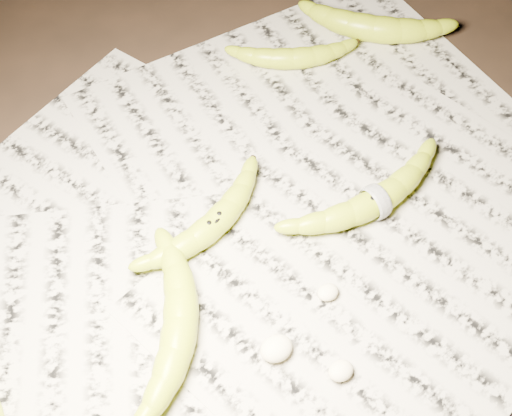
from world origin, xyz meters
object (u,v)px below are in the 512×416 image
banana_center (213,223)px  banana_taped (376,200)px  banana_upper_b (374,27)px  banana_upper_a (293,56)px  banana_left_b (180,323)px

banana_center → banana_taped: 0.20m
banana_center → banana_taped: bearing=-39.5°
banana_taped → banana_upper_b: bearing=51.5°
banana_taped → banana_upper_b: banana_upper_b is taller
banana_upper_a → banana_upper_b: bearing=21.5°
banana_center → banana_taped: banana_taped is taller
banana_upper_a → banana_upper_b: banana_upper_b is taller
banana_center → banana_upper_a: (0.25, 0.19, -0.00)m
banana_upper_a → banana_upper_b: size_ratio=0.82×
banana_left_b → banana_upper_b: size_ratio=1.03×
banana_center → banana_upper_a: banana_center is taller
banana_taped → banana_upper_a: (0.06, 0.27, -0.00)m
banana_center → banana_upper_b: banana_upper_b is taller
banana_taped → banana_left_b: bearing=-177.3°
banana_left_b → banana_taped: bearing=-52.3°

